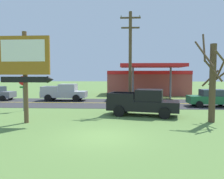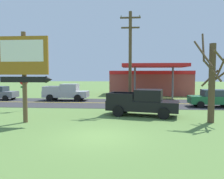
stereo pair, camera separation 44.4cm
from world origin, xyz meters
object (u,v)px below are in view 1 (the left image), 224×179
pickup_silver_on_road (65,92)px  utility_pole (130,59)px  gas_station (147,82)px  pickup_black_parked_on_lawn (144,103)px  motel_sign (25,63)px  stop_sign (23,87)px  car_green_near_lane (211,98)px  bare_tree (212,80)px

pickup_silver_on_road → utility_pole: bearing=-43.6°
utility_pole → pickup_silver_on_road: bearing=136.4°
gas_station → pickup_silver_on_road: bearing=-139.3°
pickup_black_parked_on_lawn → pickup_silver_on_road: same height
utility_pole → motel_sign: bearing=-142.2°
stop_sign → utility_pole: (8.94, 0.42, 2.32)m
car_green_near_lane → utility_pole: bearing=-157.9°
bare_tree → gas_station: (-2.20, 20.13, -0.78)m
gas_station → pickup_black_parked_on_lawn: (-1.94, -18.03, -0.98)m
bare_tree → pickup_silver_on_road: bearing=138.6°
motel_sign → bare_tree: bearing=5.2°
bare_tree → gas_station: bearing=96.2°
motel_sign → utility_pole: utility_pole is taller
utility_pole → stop_sign: bearing=-177.3°
motel_sign → gas_station: (9.53, 21.21, -1.85)m
pickup_silver_on_road → car_green_near_lane: pickup_silver_on_road is taller
stop_sign → car_green_near_lane: bearing=12.1°
motel_sign → stop_sign: 5.52m
stop_sign → bare_tree: size_ratio=0.52×
motel_sign → car_green_near_lane: size_ratio=1.36×
pickup_silver_on_road → car_green_near_lane: (15.23, -4.00, -0.13)m
motel_sign → car_green_near_lane: bearing=29.9°
bare_tree → pickup_black_parked_on_lawn: 4.97m
gas_station → car_green_near_lane: size_ratio=2.86×
stop_sign → car_green_near_lane: size_ratio=0.70×
motel_sign → car_green_near_lane: motel_sign is taller
motel_sign → pickup_silver_on_road: size_ratio=1.10×
gas_station → pickup_black_parked_on_lawn: 18.16m
bare_tree → motel_sign: bearing=-174.8°
stop_sign → utility_pole: 9.24m
utility_pole → gas_station: 16.56m
stop_sign → utility_pole: size_ratio=0.36×
stop_sign → car_green_near_lane: 17.10m
utility_pole → pickup_silver_on_road: 10.88m
utility_pole → car_green_near_lane: utility_pole is taller
stop_sign → gas_station: (11.89, 16.54, -0.08)m
gas_station → car_green_near_lane: gas_station is taller
pickup_black_parked_on_lawn → pickup_silver_on_road: 12.41m
utility_pole → car_green_near_lane: size_ratio=1.95×
car_green_near_lane → stop_sign: bearing=-167.9°
motel_sign → gas_station: size_ratio=0.48×
utility_pole → gas_station: size_ratio=0.68×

